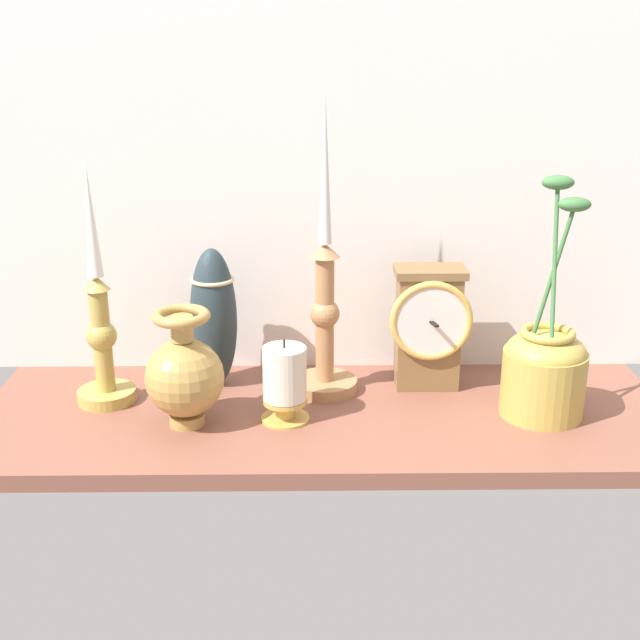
{
  "coord_description": "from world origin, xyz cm",
  "views": [
    {
      "loc": [
        -2.16,
        -108.08,
        51.58
      ],
      "look_at": [
        -0.81,
        0.0,
        14.0
      ],
      "focal_mm": 46.17,
      "sensor_mm": 36.0,
      "label": 1
    }
  ],
  "objects": [
    {
      "name": "tall_ceramic_vase",
      "position": [
        -16.82,
        10.0,
        11.04
      ],
      "size": [
        7.04,
        7.04,
        21.79
      ],
      "color": "#27353B",
      "rests_on": "ground_plane"
    },
    {
      "name": "mantel_clock",
      "position": [
        15.71,
        8.79,
        9.94
      ],
      "size": [
        12.38,
        8.8,
        18.89
      ],
      "color": "brown",
      "rests_on": "ground_plane"
    },
    {
      "name": "pillar_candle_front",
      "position": [
        -5.77,
        -2.63,
        5.82
      ],
      "size": [
        6.87,
        6.87,
        12.1
      ],
      "color": "gold",
      "rests_on": "ground_plane"
    },
    {
      "name": "candlestick_tall_center",
      "position": [
        -32.46,
        4.04,
        11.04
      ],
      "size": [
        8.58,
        8.58,
        35.44
      ],
      "color": "tan",
      "rests_on": "ground_plane"
    },
    {
      "name": "ground_plane",
      "position": [
        0.0,
        0.0,
        -1.2
      ],
      "size": [
        100.0,
        36.0,
        2.4
      ],
      "primitive_type": "cube",
      "color": "brown"
    },
    {
      "name": "back_wall",
      "position": [
        0.0,
        18.5,
        32.5
      ],
      "size": [
        120.0,
        2.0,
        65.0
      ],
      "primitive_type": "cube",
      "color": "white",
      "rests_on": "ground_plane"
    },
    {
      "name": "candlestick_tall_left",
      "position": [
        -0.38,
        7.45,
        12.4
      ],
      "size": [
        9.93,
        9.93,
        44.86
      ],
      "color": "#AF7B4F",
      "rests_on": "ground_plane"
    },
    {
      "name": "brass_vase_bulbous",
      "position": [
        -19.45,
        -3.94,
        7.58
      ],
      "size": [
        10.91,
        10.91,
        16.71
      ],
      "color": "#B28A46",
      "rests_on": "ground_plane"
    },
    {
      "name": "brass_vase_jar",
      "position": [
        30.87,
        -1.25,
        7.3
      ],
      "size": [
        11.78,
        11.78,
        33.82
      ],
      "color": "#B69C45",
      "rests_on": "ground_plane"
    }
  ]
}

